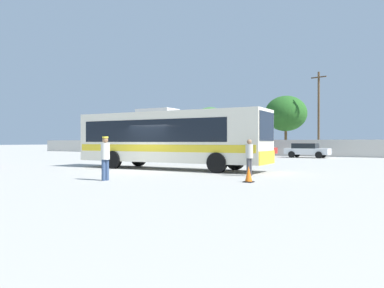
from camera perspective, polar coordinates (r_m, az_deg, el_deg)
The scene contains 13 objects.
ground_plane at distance 28.73m, azimuth 4.88°, elevation -2.78°, with size 300.00×300.00×0.00m, color #A3A099.
perimeter_wall at distance 42.65m, azimuth 13.82°, elevation -0.56°, with size 80.00×0.30×1.78m, color beige.
coach_bus_cream_yellow at distance 21.44m, azimuth -3.69°, elevation 1.12°, with size 11.54×3.09×3.48m.
attendant_by_bus_door at distance 17.28m, azimuth 8.75°, elevation -1.72°, with size 0.42×0.42×1.69m.
passenger_waiting_on_apron at distance 15.53m, azimuth -13.14°, elevation -1.72°, with size 0.43×0.43×1.79m.
parked_car_leftmost_dark_blue at distance 46.19m, azimuth -5.69°, elevation -0.64°, with size 4.61×2.22×1.41m.
parked_car_second_silver at distance 43.25m, azimuth 1.09°, elevation -0.68°, with size 4.13×2.16×1.48m.
parked_car_third_red at distance 39.92m, azimuth 9.75°, elevation -0.77°, with size 4.08×2.05×1.47m.
parked_car_rightmost_white at distance 38.12m, azimuth 17.17°, elevation -0.88°, with size 4.19×2.03×1.40m.
utility_pole_near at distance 44.75m, azimuth 18.82°, elevation 4.66°, with size 1.78×0.52×9.49m.
roadside_tree_left at distance 51.44m, azimuth 2.83°, elevation 3.26°, with size 5.02×5.02×6.31m.
roadside_tree_midleft at distance 47.21m, azimuth 14.17°, elevation 4.54°, with size 5.10×5.10×7.19m.
traffic_cone_on_apron at distance 14.67m, azimuth 8.66°, elevation -4.62°, with size 0.36×0.36×0.64m.
Camera 1 is at (12.68, -15.73, 1.59)m, focal length 34.83 mm.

